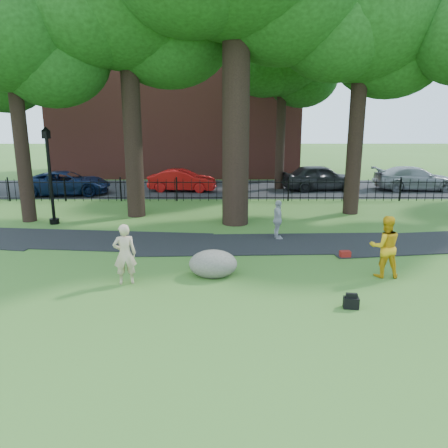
{
  "coord_description": "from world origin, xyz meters",
  "views": [
    {
      "loc": [
        -0.54,
        -11.12,
        4.53
      ],
      "look_at": [
        -0.5,
        2.0,
        1.23
      ],
      "focal_mm": 35.0,
      "sensor_mm": 36.0,
      "label": 1
    }
  ],
  "objects_px": {
    "man": "(385,247)",
    "red_sedan": "(182,180)",
    "lamppost": "(50,177)",
    "woman": "(125,254)",
    "boulder": "(213,262)"
  },
  "relations": [
    {
      "from": "man",
      "to": "red_sedan",
      "type": "bearing_deg",
      "value": -61.99
    },
    {
      "from": "man",
      "to": "lamppost",
      "type": "height_order",
      "value": "lamppost"
    },
    {
      "from": "woman",
      "to": "lamppost",
      "type": "relative_size",
      "value": 0.42
    },
    {
      "from": "woman",
      "to": "lamppost",
      "type": "distance_m",
      "value": 8.27
    },
    {
      "from": "boulder",
      "to": "lamppost",
      "type": "xyz_separation_m",
      "value": [
        -6.91,
        6.2,
        1.58
      ]
    },
    {
      "from": "red_sedan",
      "to": "boulder",
      "type": "bearing_deg",
      "value": -166.18
    },
    {
      "from": "lamppost",
      "to": "woman",
      "type": "bearing_deg",
      "value": -38.23
    },
    {
      "from": "woman",
      "to": "lamppost",
      "type": "xyz_separation_m",
      "value": [
        -4.53,
        6.82,
        1.14
      ]
    },
    {
      "from": "boulder",
      "to": "woman",
      "type": "bearing_deg",
      "value": -165.54
    },
    {
      "from": "woman",
      "to": "red_sedan",
      "type": "xyz_separation_m",
      "value": [
        0.22,
        14.94,
        -0.18
      ]
    },
    {
      "from": "man",
      "to": "lamppost",
      "type": "bearing_deg",
      "value": -26.14
    },
    {
      "from": "boulder",
      "to": "man",
      "type": "bearing_deg",
      "value": -0.98
    },
    {
      "from": "woman",
      "to": "man",
      "type": "bearing_deg",
      "value": 170.89
    },
    {
      "from": "boulder",
      "to": "lamppost",
      "type": "distance_m",
      "value": 9.42
    },
    {
      "from": "man",
      "to": "red_sedan",
      "type": "relative_size",
      "value": 0.44
    }
  ]
}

